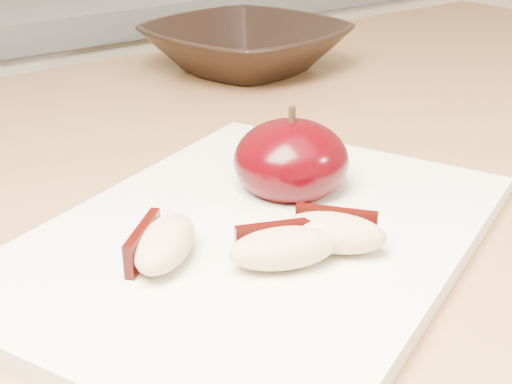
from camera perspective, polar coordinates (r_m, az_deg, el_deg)
cutting_board at (r=0.43m, az=0.00°, el=-3.79°), size 0.38×0.33×0.01m
apple_half at (r=0.47m, az=2.82°, el=2.53°), size 0.10×0.10×0.06m
apple_wedge_a at (r=0.39m, az=-7.50°, el=-4.07°), size 0.06×0.06×0.02m
apple_wedge_b at (r=0.39m, az=2.14°, el=-4.43°), size 0.07×0.05×0.02m
apple_wedge_c at (r=0.40m, az=6.18°, el=-3.17°), size 0.06×0.06×0.02m
bowl at (r=0.81m, az=-0.85°, el=11.52°), size 0.24×0.24×0.05m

